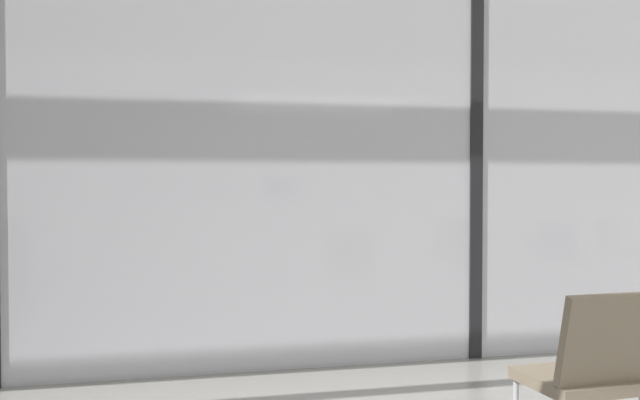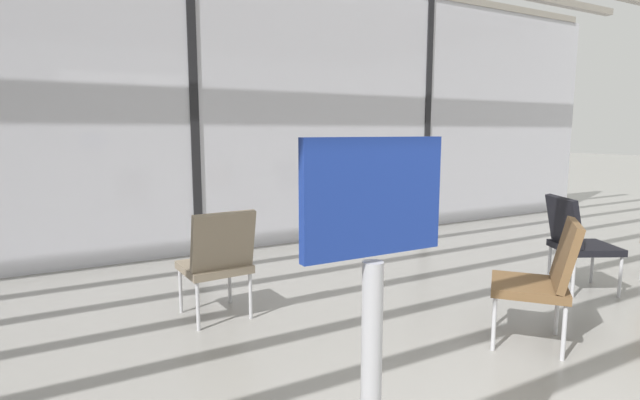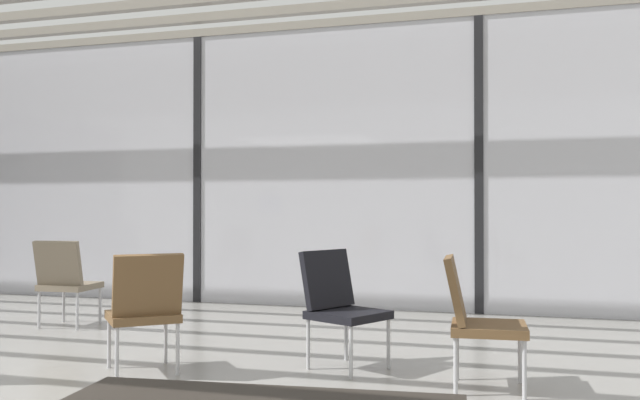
% 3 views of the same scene
% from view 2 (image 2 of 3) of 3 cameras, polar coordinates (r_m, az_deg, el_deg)
% --- Properties ---
extents(glass_curtain_wall, '(14.00, 0.08, 3.37)m').
position_cam_2_polar(glass_curtain_wall, '(5.86, -14.70, 10.10)').
color(glass_curtain_wall, silver).
rests_on(glass_curtain_wall, ground).
extents(window_mullion_1, '(0.10, 0.12, 3.37)m').
position_cam_2_polar(window_mullion_1, '(5.86, -14.70, 10.10)').
color(window_mullion_1, black).
rests_on(window_mullion_1, ground).
extents(window_mullion_2, '(0.10, 0.12, 3.37)m').
position_cam_2_polar(window_mullion_2, '(7.55, 12.34, 9.66)').
color(window_mullion_2, black).
rests_on(window_mullion_2, ground).
extents(parked_airplane, '(13.84, 4.01, 4.01)m').
position_cam_2_polar(parked_airplane, '(11.62, -22.73, 10.18)').
color(parked_airplane, silver).
rests_on(parked_airplane, ground).
extents(lounge_chair_0, '(0.51, 0.55, 0.87)m').
position_cam_2_polar(lounge_chair_0, '(3.82, -11.94, -6.67)').
color(lounge_chair_0, '#7F705B').
rests_on(lounge_chair_0, ground).
extents(lounge_chair_2, '(0.71, 0.71, 0.87)m').
position_cam_2_polar(lounge_chair_2, '(3.64, 24.84, -8.00)').
color(lounge_chair_2, brown).
rests_on(lounge_chair_2, ground).
extents(lounge_chair_3, '(0.69, 0.67, 0.87)m').
position_cam_2_polar(lounge_chair_3, '(5.01, 27.95, -3.94)').
color(lounge_chair_3, black).
rests_on(lounge_chair_3, ground).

